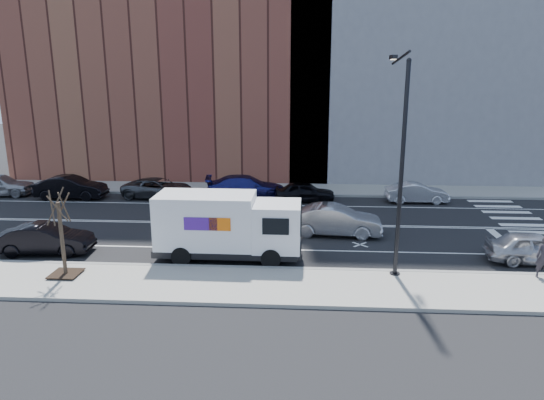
# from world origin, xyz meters

# --- Properties ---
(ground) EXTENTS (120.00, 120.00, 0.00)m
(ground) POSITION_xyz_m (0.00, 0.00, 0.00)
(ground) COLOR black
(ground) RESTS_ON ground
(sidewalk_near) EXTENTS (44.00, 3.60, 0.15)m
(sidewalk_near) POSITION_xyz_m (0.00, -8.80, 0.07)
(sidewalk_near) COLOR gray
(sidewalk_near) RESTS_ON ground
(sidewalk_far) EXTENTS (44.00, 3.60, 0.15)m
(sidewalk_far) POSITION_xyz_m (0.00, 8.80, 0.07)
(sidewalk_far) COLOR gray
(sidewalk_far) RESTS_ON ground
(curb_near) EXTENTS (44.00, 0.25, 0.17)m
(curb_near) POSITION_xyz_m (0.00, -7.00, 0.08)
(curb_near) COLOR gray
(curb_near) RESTS_ON ground
(curb_far) EXTENTS (44.00, 0.25, 0.17)m
(curb_far) POSITION_xyz_m (0.00, 7.00, 0.08)
(curb_far) COLOR gray
(curb_far) RESTS_ON ground
(crosswalk) EXTENTS (3.00, 14.00, 0.01)m
(crosswalk) POSITION_xyz_m (16.00, 0.00, 0.00)
(crosswalk) COLOR white
(crosswalk) RESTS_ON ground
(road_markings) EXTENTS (40.00, 8.60, 0.01)m
(road_markings) POSITION_xyz_m (0.00, 0.00, 0.00)
(road_markings) COLOR white
(road_markings) RESTS_ON ground
(bldg_brick) EXTENTS (26.00, 10.00, 22.00)m
(bldg_brick) POSITION_xyz_m (-8.00, 15.60, 11.00)
(bldg_brick) COLOR brown
(bldg_brick) RESTS_ON ground
(bldg_concrete) EXTENTS (20.00, 10.00, 26.00)m
(bldg_concrete) POSITION_xyz_m (12.00, 15.60, 13.00)
(bldg_concrete) COLOR slate
(bldg_concrete) RESTS_ON ground
(streetlight) EXTENTS (0.44, 4.02, 9.34)m
(streetlight) POSITION_xyz_m (7.00, -6.91, 5.08)
(streetlight) COLOR black
(streetlight) RESTS_ON ground
(street_tree) EXTENTS (1.20, 1.20, 3.75)m
(street_tree) POSITION_xyz_m (-7.00, -8.40, 1.45)
(street_tree) COLOR black
(street_tree) RESTS_ON ground
(fedex_van) EXTENTS (6.83, 2.49, 3.11)m
(fedex_van) POSITION_xyz_m (-0.47, -5.60, 1.63)
(fedex_van) COLOR black
(fedex_van) RESTS_ON ground
(far_parked_b) EXTENTS (4.90, 1.76, 1.61)m
(far_parked_b) POSITION_xyz_m (-13.25, 5.30, 0.80)
(far_parked_b) COLOR black
(far_parked_b) RESTS_ON ground
(far_parked_c) EXTENTS (5.28, 2.90, 1.40)m
(far_parked_c) POSITION_xyz_m (-7.15, 5.85, 0.70)
(far_parked_c) COLOR #414247
(far_parked_c) RESTS_ON ground
(far_parked_d) EXTENTS (5.91, 3.06, 1.64)m
(far_parked_d) POSITION_xyz_m (-0.92, 6.10, 0.82)
(far_parked_d) COLOR navy
(far_parked_d) RESTS_ON ground
(far_parked_e) EXTENTS (4.15, 1.81, 1.39)m
(far_parked_e) POSITION_xyz_m (3.20, 5.41, 0.70)
(far_parked_e) COLOR black
(far_parked_e) RESTS_ON ground
(far_parked_f) EXTENTS (4.20, 1.59, 1.37)m
(far_parked_f) POSITION_xyz_m (10.81, 5.64, 0.68)
(far_parked_f) COLOR silver
(far_parked_f) RESTS_ON ground
(driving_sedan) EXTENTS (5.09, 2.11, 1.64)m
(driving_sedan) POSITION_xyz_m (4.81, -1.76, 0.82)
(driving_sedan) COLOR #9C9CA0
(driving_sedan) RESTS_ON ground
(near_parked_rear_a) EXTENTS (4.54, 1.88, 1.46)m
(near_parked_rear_a) POSITION_xyz_m (-9.37, -5.50, 0.73)
(near_parked_rear_a) COLOR black
(near_parked_rear_a) RESTS_ON ground
(near_parked_front) EXTENTS (4.37, 1.99, 1.45)m
(near_parked_front) POSITION_xyz_m (13.68, -5.34, 0.73)
(near_parked_front) COLOR #BABABF
(near_parked_front) RESTS_ON ground
(pedestrian) EXTENTS (0.75, 0.60, 1.80)m
(pedestrian) POSITION_xyz_m (13.10, -7.40, 1.05)
(pedestrian) COLOR #27242A
(pedestrian) RESTS_ON sidewalk_near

